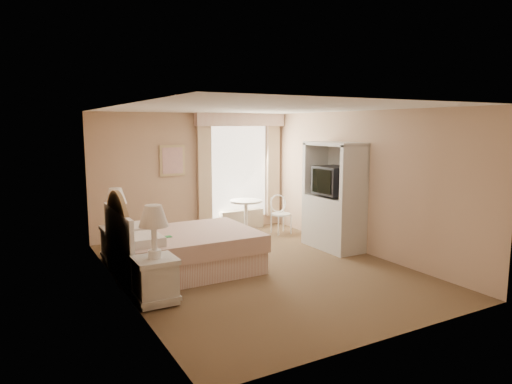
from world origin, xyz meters
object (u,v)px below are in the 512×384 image
nightstand_far (117,234)px  armoire (334,205)px  cafe_chair (280,211)px  round_table (246,211)px  bed (181,250)px  nightstand_near (155,268)px

nightstand_far → armoire: bearing=-17.1°
nightstand_far → cafe_chair: nightstand_far is taller
nightstand_far → round_table: bearing=13.0°
bed → cafe_chair: bed is taller
cafe_chair → armoire: 1.54m
nightstand_near → round_table: (2.77, 2.78, 0.00)m
bed → armoire: armoire is taller
nightstand_far → round_table: size_ratio=1.70×
bed → armoire: (2.93, -0.05, 0.46)m
bed → cafe_chair: bearing=27.9°
bed → armoire: size_ratio=1.08×
nightstand_near → armoire: size_ratio=0.64×
round_table → armoire: 2.01m
bed → armoire: bearing=-1.0°
nightstand_far → armoire: size_ratio=0.62×
bed → nightstand_near: bed is taller
nightstand_near → cafe_chair: bearing=36.1°
bed → nightstand_near: 1.29m
nightstand_near → nightstand_far: (0.00, 2.14, -0.02)m
nightstand_near → round_table: bearing=45.1°
nightstand_near → bed: bearing=56.0°
bed → round_table: 2.68m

